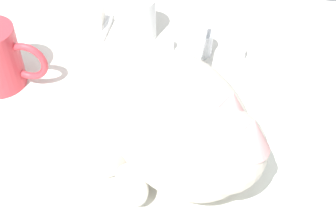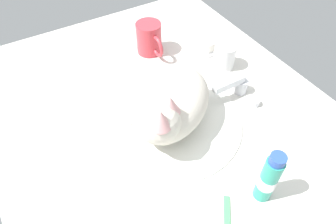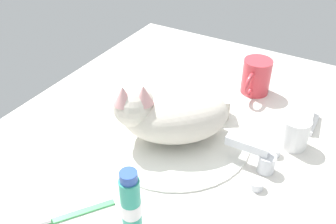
% 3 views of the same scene
% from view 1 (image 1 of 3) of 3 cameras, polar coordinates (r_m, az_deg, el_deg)
% --- Properties ---
extents(ground_plane, '(1.10, 0.83, 0.03)m').
position_cam_1_polar(ground_plane, '(0.66, 1.03, -5.88)').
color(ground_plane, silver).
extents(sink_basin, '(0.35, 0.35, 0.01)m').
position_cam_1_polar(sink_basin, '(0.64, 1.05, -4.78)').
color(sink_basin, silver).
rests_on(sink_basin, ground_plane).
extents(faucet, '(0.14, 0.11, 0.06)m').
position_cam_1_polar(faucet, '(0.78, 3.71, 7.70)').
color(faucet, silver).
rests_on(faucet, ground_plane).
extents(cat, '(0.29, 0.29, 0.15)m').
position_cam_1_polar(cat, '(0.59, 1.45, -1.46)').
color(cat, beige).
rests_on(cat, sink_basin).
extents(rinse_cup, '(0.06, 0.06, 0.07)m').
position_cam_1_polar(rinse_cup, '(0.82, -3.61, 10.80)').
color(rinse_cup, white).
rests_on(rinse_cup, ground_plane).
extents(soap_dish, '(0.09, 0.06, 0.01)m').
position_cam_1_polar(soap_dish, '(0.86, -9.88, 9.67)').
color(soap_dish, white).
rests_on(soap_dish, ground_plane).
extents(soap_bar, '(0.08, 0.05, 0.03)m').
position_cam_1_polar(soap_bar, '(0.85, -10.05, 10.74)').
color(soap_bar, white).
rests_on(soap_bar, soap_dish).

